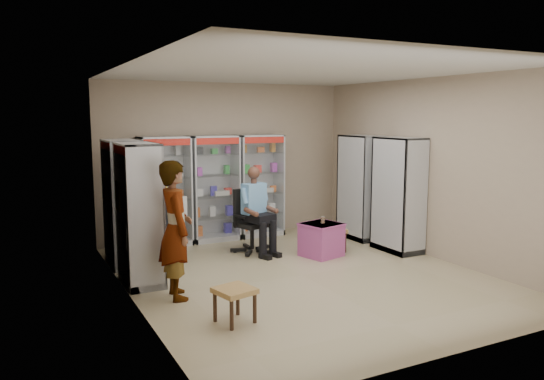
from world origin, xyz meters
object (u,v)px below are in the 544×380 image
cabinet_right_far (361,187)px  office_chair (252,221)px  cabinet_right_near (398,195)px  standing_man (176,230)px  cabinet_left_near (139,214)px  seated_shopkeeper (253,213)px  cabinet_back_right (259,185)px  woven_stool_a (333,239)px  cabinet_left_far (123,203)px  woven_stool_b (235,305)px  pink_trunk (321,240)px  wooden_chair (163,229)px  cabinet_back_left (165,192)px  cabinet_back_mid (214,188)px

cabinet_right_far → office_chair: 2.37m
cabinet_right_near → standing_man: 4.22m
cabinet_left_near → office_chair: (2.13, 0.86, -0.44)m
cabinet_left_near → seated_shopkeeper: 2.30m
cabinet_back_right → woven_stool_a: (0.62, -1.73, -0.80)m
cabinet_right_near → cabinet_left_near: same height
cabinet_left_far → woven_stool_b: 3.20m
seated_shopkeeper → pink_trunk: 1.26m
cabinet_left_near → pink_trunk: (3.08, 0.10, -0.72)m
cabinet_right_near → cabinet_left_far: (-4.46, 1.30, 0.00)m
cabinet_right_far → cabinet_left_near: same height
office_chair → woven_stool_a: size_ratio=2.72×
cabinet_left_far → cabinet_left_near: 1.10m
cabinet_back_right → woven_stool_a: size_ratio=4.90×
woven_stool_a → seated_shopkeeper: bearing=158.8°
cabinet_right_near → woven_stool_a: 1.38m
pink_trunk → cabinet_right_far: bearing=30.0°
woven_stool_a → cabinet_right_far: bearing=30.6°
wooden_chair → cabinet_right_far: bearing=-6.0°
cabinet_back_right → cabinet_back_left: bearing=180.0°
cabinet_right_far → cabinet_left_near: size_ratio=1.00×
cabinet_back_right → standing_man: (-2.55, -2.83, -0.09)m
seated_shopkeeper → pink_trunk: (0.95, -0.71, -0.43)m
office_chair → cabinet_right_far: bearing=-14.2°
cabinet_back_right → cabinet_left_far: bearing=-161.8°
cabinet_back_left → cabinet_back_right: 1.90m
cabinet_back_mid → cabinet_left_far: same height
cabinet_left_near → woven_stool_a: bearing=95.0°
cabinet_right_far → cabinet_left_far: same height
cabinet_right_near → cabinet_back_right: bearing=36.2°
office_chair → standing_man: 2.52m
cabinet_left_far → pink_trunk: bearing=72.1°
cabinet_right_far → seated_shopkeeper: (-2.33, -0.09, -0.29)m
cabinet_right_far → cabinet_back_right: bearing=55.3°
woven_stool_b → woven_stool_a: bearing=38.4°
woven_stool_b → cabinet_back_right: bearing=60.9°
cabinet_left_near → wooden_chair: bearing=152.4°
cabinet_left_near → pink_trunk: cabinet_left_near is taller
cabinet_left_far → standing_man: 1.93m
cabinet_left_near → standing_man: cabinet_left_near is taller
standing_man → office_chair: bearing=-43.8°
cabinet_left_far → woven_stool_a: bearing=77.0°
cabinet_back_left → cabinet_back_mid: (0.95, 0.00, 0.00)m
woven_stool_b → wooden_chair: bearing=89.0°
cabinet_right_near → woven_stool_a: cabinet_right_near is taller
cabinet_back_mid → wooden_chair: cabinet_back_mid is taller
cabinet_back_mid → cabinet_left_far: (-1.88, -0.93, 0.00)m
woven_stool_a → cabinet_back_left: bearing=145.5°
wooden_chair → woven_stool_b: size_ratio=2.29×
cabinet_back_right → office_chair: (-0.70, -1.17, -0.44)m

